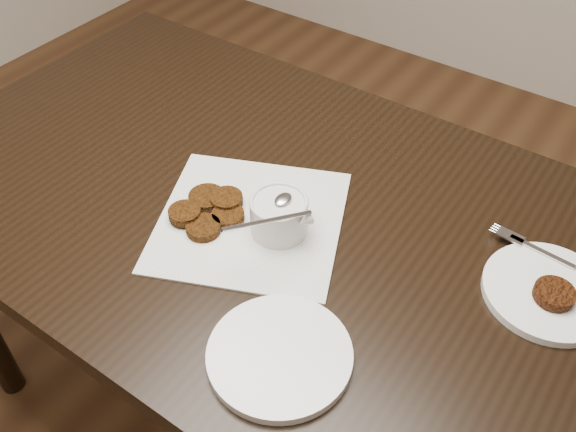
{
  "coord_description": "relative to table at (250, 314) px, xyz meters",
  "views": [
    {
      "loc": [
        0.56,
        -0.54,
        1.52
      ],
      "look_at": [
        0.13,
        0.07,
        0.8
      ],
      "focal_mm": 39.46,
      "sensor_mm": 36.0,
      "label": 1
    }
  ],
  "objects": [
    {
      "name": "table",
      "position": [
        0.0,
        0.0,
        0.0
      ],
      "size": [
        1.3,
        0.83,
        0.75
      ],
      "primitive_type": "cube",
      "color": "black",
      "rests_on": "floor"
    },
    {
      "name": "napkin",
      "position": [
        0.06,
        -0.06,
        0.38
      ],
      "size": [
        0.41,
        0.41,
        0.0
      ],
      "primitive_type": "cube",
      "rotation": [
        0.0,
        0.0,
        0.41
      ],
      "color": "silver",
      "rests_on": "table"
    },
    {
      "name": "sauce_ramekin",
      "position": [
        0.12,
        -0.05,
        0.45
      ],
      "size": [
        0.16,
        0.16,
        0.13
      ],
      "primitive_type": null,
      "rotation": [
        0.0,
        0.0,
        0.3
      ],
      "color": "silver",
      "rests_on": "napkin"
    },
    {
      "name": "patty_cluster",
      "position": [
        0.01,
        -0.08,
        0.39
      ],
      "size": [
        0.27,
        0.27,
        0.02
      ],
      "primitive_type": null,
      "rotation": [
        0.0,
        0.0,
        -0.31
      ],
      "color": "#5D2F0C",
      "rests_on": "napkin"
    },
    {
      "name": "plate_with_patty",
      "position": [
        0.54,
        0.08,
        0.39
      ],
      "size": [
        0.22,
        0.22,
        0.03
      ],
      "primitive_type": null,
      "rotation": [
        0.0,
        0.0,
        -0.08
      ],
      "color": "white",
      "rests_on": "table"
    },
    {
      "name": "plate_empty",
      "position": [
        0.27,
        -0.25,
        0.38
      ],
      "size": [
        0.24,
        0.24,
        0.01
      ],
      "primitive_type": "cylinder",
      "rotation": [
        0.0,
        0.0,
        0.18
      ],
      "color": "white",
      "rests_on": "table"
    }
  ]
}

